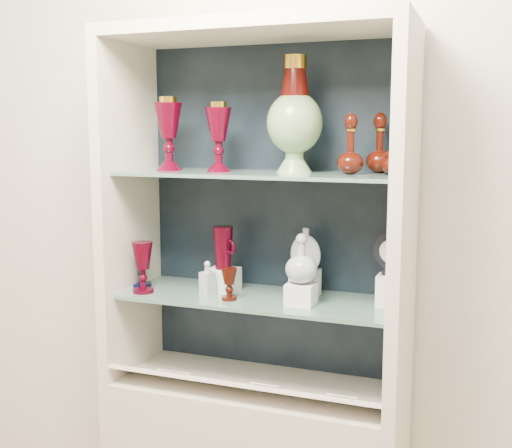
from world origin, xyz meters
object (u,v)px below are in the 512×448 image
at_px(flat_flask, 305,248).
at_px(cameo_medallion, 391,253).
at_px(pedestal_lamp_left, 169,134).
at_px(clear_square_bottle, 207,278).
at_px(ruby_decanter_b, 380,141).
at_px(lidded_bowl, 395,160).
at_px(ruby_decanter_a, 351,140).
at_px(enamel_urn, 295,115).
at_px(ruby_pitcher, 223,248).
at_px(ruby_goblet_tall, 143,267).
at_px(cobalt_goblet, 142,264).
at_px(clear_round_decanter, 301,260).
at_px(pedestal_lamp_right, 218,137).
at_px(ruby_goblet_small, 229,284).

height_order(flat_flask, cameo_medallion, cameo_medallion).
height_order(pedestal_lamp_left, clear_square_bottle, pedestal_lamp_left).
relative_size(pedestal_lamp_left, flat_flask, 1.68).
xyz_separation_m(ruby_decanter_b, lidded_bowl, (0.06, -0.07, -0.05)).
bearing_deg(ruby_decanter_a, enamel_urn, 172.80).
xyz_separation_m(enamel_urn, flat_flask, (0.03, 0.03, -0.44)).
bearing_deg(clear_square_bottle, ruby_pitcher, 72.44).
distance_m(enamel_urn, ruby_goblet_tall, 0.73).
height_order(ruby_goblet_tall, clear_square_bottle, ruby_goblet_tall).
bearing_deg(enamel_urn, cobalt_goblet, -176.06).
distance_m(enamel_urn, flat_flask, 0.44).
xyz_separation_m(ruby_decanter_a, cobalt_goblet, (-0.75, -0.01, -0.45)).
distance_m(lidded_bowl, flat_flask, 0.42).
xyz_separation_m(enamel_urn, ruby_decanter_b, (0.26, 0.07, -0.08)).
height_order(clear_square_bottle, clear_round_decanter, clear_round_decanter).
height_order(enamel_urn, lidded_bowl, enamel_urn).
height_order(pedestal_lamp_right, ruby_decanter_a, pedestal_lamp_right).
height_order(ruby_pitcher, cameo_medallion, cameo_medallion).
xyz_separation_m(pedestal_lamp_right, clear_square_bottle, (-0.03, -0.03, -0.47)).
relative_size(ruby_decanter_a, cobalt_goblet, 1.32).
bearing_deg(ruby_goblet_small, flat_flask, 31.21).
relative_size(ruby_goblet_small, clear_round_decanter, 0.68).
height_order(pedestal_lamp_right, lidded_bowl, pedestal_lamp_right).
xyz_separation_m(cobalt_goblet, ruby_goblet_small, (0.37, -0.06, -0.03)).
distance_m(ruby_goblet_small, ruby_pitcher, 0.16).
distance_m(ruby_decanter_b, cameo_medallion, 0.36).
bearing_deg(ruby_pitcher, ruby_goblet_small, -32.29).
xyz_separation_m(enamel_urn, clear_square_bottle, (-0.28, -0.08, -0.55)).
height_order(ruby_decanter_b, clear_round_decanter, ruby_decanter_b).
relative_size(pedestal_lamp_right, flat_flask, 1.55).
distance_m(pedestal_lamp_right, ruby_goblet_tall, 0.52).
xyz_separation_m(pedestal_lamp_left, ruby_decanter_b, (0.70, 0.11, -0.02)).
height_order(pedestal_lamp_right, cobalt_goblet, pedestal_lamp_right).
distance_m(ruby_goblet_tall, cameo_medallion, 0.84).
bearing_deg(flat_flask, cobalt_goblet, -170.59).
height_order(ruby_goblet_small, clear_square_bottle, clear_square_bottle).
height_order(pedestal_lamp_right, clear_round_decanter, pedestal_lamp_right).
height_order(enamel_urn, ruby_goblet_tall, enamel_urn).
bearing_deg(flat_flask, pedestal_lamp_right, -162.21).
height_order(clear_square_bottle, flat_flask, flat_flask).
bearing_deg(lidded_bowl, ruby_goblet_small, -168.40).
distance_m(lidded_bowl, clear_square_bottle, 0.73).
bearing_deg(clear_square_bottle, ruby_decanter_b, 15.59).
relative_size(flat_flask, clear_round_decanter, 0.96).
xyz_separation_m(enamel_urn, clear_round_decanter, (0.05, -0.07, -0.46)).
xyz_separation_m(pedestal_lamp_left, cameo_medallion, (0.76, 0.05, -0.37)).
bearing_deg(ruby_decanter_a, flat_flask, 159.81).
bearing_deg(pedestal_lamp_right, ruby_decanter_a, 2.50).
distance_m(pedestal_lamp_left, cobalt_goblet, 0.48).
distance_m(pedestal_lamp_left, enamel_urn, 0.44).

